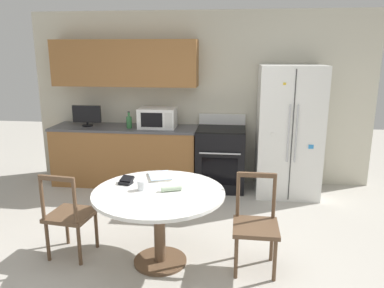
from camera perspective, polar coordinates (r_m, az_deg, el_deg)
The scene contains 15 objects.
ground_plane at distance 3.76m, azimuth -3.16°, elevation -18.60°, with size 14.00×14.00×0.00m, color #B2ADA3.
back_wall at distance 5.80m, azimuth -1.88°, elevation 8.36°, with size 5.20×0.44×2.60m.
kitchen_counter at distance 5.87m, azimuth -10.04°, elevation -1.69°, with size 2.21×0.64×0.90m.
refrigerator at distance 5.47m, azimuth 14.46°, elevation 1.95°, with size 0.87×0.80×1.84m.
oven_range at distance 5.60m, azimuth 4.40°, elevation -2.10°, with size 0.70×0.68×1.08m.
microwave at distance 5.60m, azimuth -5.28°, elevation 3.98°, with size 0.54×0.37×0.30m.
countertop_tv at distance 5.91m, azimuth -15.73°, elevation 4.29°, with size 0.43×0.16×0.32m.
counter_bottle at distance 5.64m, azimuth -9.56°, elevation 3.35°, with size 0.08×0.08×0.25m.
dining_table at distance 3.60m, azimuth -5.05°, elevation -9.18°, with size 1.25×1.25×0.75m.
dining_chair_left at distance 3.97m, azimuth -18.18°, elevation -10.33°, with size 0.47×0.47×0.90m.
dining_chair_right at distance 3.63m, azimuth 9.66°, elevation -12.14°, with size 0.42×0.42×0.90m.
candle_glass at distance 3.58m, azimuth -7.66°, elevation -6.36°, with size 0.08×0.08×0.09m.
folded_napkin at distance 3.53m, azimuth -3.18°, elevation -6.78°, with size 0.20×0.12×0.05m.
wallet at distance 3.78m, azimuth -9.97°, elevation -5.56°, with size 0.14×0.15×0.07m.
mail_stack at distance 3.92m, azimuth -4.92°, elevation -4.90°, with size 0.31×0.36×0.02m.
Camera 1 is at (0.57, -3.11, 2.03)m, focal length 35.00 mm.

